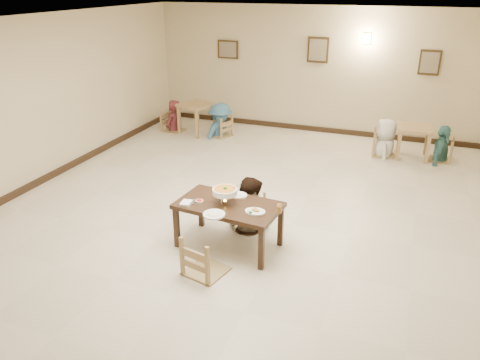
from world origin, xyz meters
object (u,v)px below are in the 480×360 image
at_px(chair_near, 205,237).
at_px(bg_table_left, 197,109).
at_px(main_table, 229,209).
at_px(bg_diner_a, 172,100).
at_px(bg_diner_d, 445,126).
at_px(bg_diner_b, 220,103).
at_px(bg_table_right, 415,133).
at_px(bg_chair_ll, 173,111).
at_px(main_diner, 249,177).
at_px(drink_glass, 279,209).
at_px(chair_far, 253,199).
at_px(bg_chair_lr, 220,117).
at_px(curry_warmer, 225,191).
at_px(bg_chair_rr, 443,140).
at_px(bg_diner_c, 388,119).
at_px(bg_chair_rl, 386,132).

relative_size(chair_near, bg_table_left, 1.10).
xyz_separation_m(main_table, bg_diner_a, (-3.36, 4.63, 0.20)).
bearing_deg(bg_table_left, bg_diner_d, 0.83).
bearing_deg(bg_diner_d, bg_diner_b, 104.44).
relative_size(bg_table_right, bg_chair_ll, 0.70).
bearing_deg(bg_table_right, main_diner, -118.76).
bearing_deg(chair_near, bg_table_left, -50.26).
height_order(main_table, bg_chair_ll, bg_chair_ll).
bearing_deg(drink_glass, chair_near, -137.86).
bearing_deg(bg_diner_d, chair_near, 165.18).
height_order(main_diner, bg_table_left, main_diner).
bearing_deg(bg_diner_d, chair_far, 158.44).
distance_m(chair_near, bg_chair_lr, 5.78).
relative_size(bg_chair_lr, bg_diner_b, 0.60).
xyz_separation_m(main_diner, bg_diner_d, (2.83, 4.15, -0.07)).
distance_m(curry_warmer, bg_chair_rr, 5.63).
bearing_deg(bg_diner_c, main_table, -28.03).
height_order(bg_diner_a, bg_diner_b, bg_diner_b).
relative_size(main_table, bg_chair_ll, 1.45).
relative_size(chair_far, bg_diner_c, 0.53).
distance_m(chair_far, bg_diner_d, 4.92).
height_order(chair_far, curry_warmer, curry_warmer).
distance_m(curry_warmer, bg_chair_lr, 5.12).
distance_m(main_table, bg_diner_d, 5.59).
bearing_deg(chair_near, bg_table_right, -100.17).
height_order(main_table, bg_diner_c, bg_diner_c).
relative_size(chair_far, curry_warmer, 2.23).
bearing_deg(curry_warmer, bg_chair_rl, 68.92).
bearing_deg(main_table, chair_far, 88.02).
height_order(curry_warmer, bg_table_right, curry_warmer).
relative_size(drink_glass, bg_diner_c, 0.08).
relative_size(bg_diner_a, bg_diner_d, 1.04).
relative_size(bg_table_left, bg_chair_lr, 0.98).
relative_size(chair_far, bg_chair_ll, 0.83).
xyz_separation_m(bg_table_left, bg_chair_ll, (-0.63, -0.06, -0.09)).
bearing_deg(bg_chair_rl, bg_diner_a, 85.80).
distance_m(chair_far, bg_chair_rl, 4.28).
distance_m(chair_near, drink_glass, 1.06).
xyz_separation_m(drink_glass, bg_diner_d, (2.16, 4.80, 0.03)).
distance_m(bg_table_right, bg_chair_lr, 4.43).
distance_m(chair_far, bg_table_left, 4.86).
bearing_deg(drink_glass, bg_chair_lr, 121.14).
xyz_separation_m(drink_glass, bg_diner_c, (1.02, 4.71, 0.08)).
height_order(curry_warmer, bg_chair_ll, bg_chair_ll).
distance_m(main_table, bg_table_right, 5.28).
bearing_deg(bg_diner_d, bg_chair_rr, -31.72).
distance_m(curry_warmer, bg_table_left, 5.42).
height_order(main_diner, bg_chair_rl, main_diner).
xyz_separation_m(main_table, bg_table_left, (-2.73, 4.69, 0.02)).
bearing_deg(bg_table_right, curry_warmer, -116.68).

